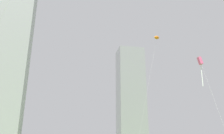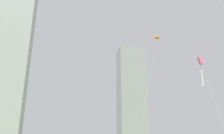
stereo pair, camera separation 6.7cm
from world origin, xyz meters
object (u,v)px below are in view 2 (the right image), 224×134
object	(u,v)px
distant_highrise_0	(4,43)
distant_highrise_1	(131,98)
kite_flying_2	(157,38)
kite_flying_1	(201,63)

from	to	relation	value
distant_highrise_0	distant_highrise_1	xyz separation A→B (m)	(77.67, 32.22, -16.85)
kite_flying_2	distant_highrise_0	size ratio (longest dim) A/B	0.25
kite_flying_2	distant_highrise_0	bearing A→B (deg)	121.16
kite_flying_2	distant_highrise_0	xyz separation A→B (m)	(-45.38, 75.06, 27.16)
kite_flying_1	distant_highrise_0	size ratio (longest dim) A/B	0.14
kite_flying_1	distant_highrise_1	size ratio (longest dim) A/B	0.21
kite_flying_2	distant_highrise_1	xyz separation A→B (m)	(32.30, 107.28, 10.31)
kite_flying_1	distant_highrise_0	world-z (taller)	distant_highrise_0
kite_flying_1	kite_flying_2	bearing A→B (deg)	86.18
kite_flying_2	distant_highrise_1	world-z (taller)	distant_highrise_1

